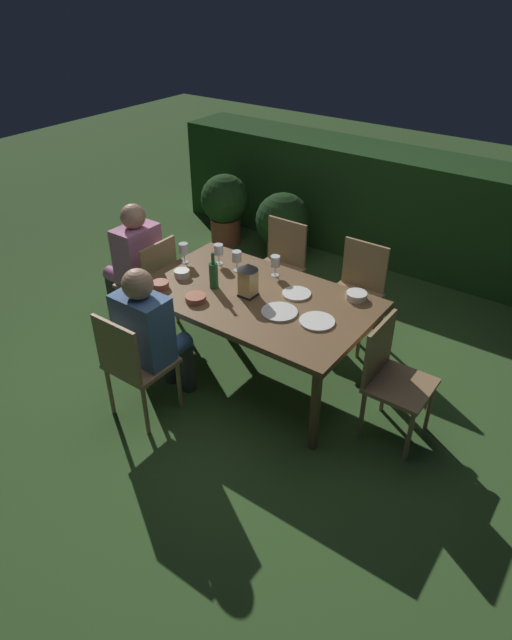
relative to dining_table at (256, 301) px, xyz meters
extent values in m
plane|color=#385B28|center=(0.00, 0.00, -0.67)|extent=(16.00, 16.00, 0.00)
cube|color=brown|center=(0.00, 0.00, 0.03)|extent=(1.74, 1.03, 0.04)
cube|color=brown|center=(-0.80, -0.45, -0.33)|extent=(0.05, 0.05, 0.68)
cube|color=brown|center=(0.80, -0.45, -0.33)|extent=(0.05, 0.05, 0.68)
cube|color=brown|center=(-0.80, 0.45, -0.33)|extent=(0.05, 0.05, 0.68)
cube|color=brown|center=(0.80, 0.45, -0.33)|extent=(0.05, 0.05, 0.68)
cube|color=#9E7A51|center=(-1.19, 0.00, -0.24)|extent=(0.40, 0.42, 0.03)
cube|color=#9E7A51|center=(-1.00, 0.00, -0.01)|extent=(0.03, 0.40, 0.42)
cylinder|color=#9E7A51|center=(-1.36, -0.18, -0.46)|extent=(0.03, 0.03, 0.42)
cylinder|color=#9E7A51|center=(-1.36, 0.18, -0.46)|extent=(0.03, 0.03, 0.42)
cylinder|color=#9E7A51|center=(-1.02, -0.18, -0.46)|extent=(0.03, 0.03, 0.42)
cylinder|color=#9E7A51|center=(-1.02, 0.18, -0.46)|extent=(0.03, 0.03, 0.42)
cube|color=#C675A3|center=(-1.25, 0.00, 0.03)|extent=(0.24, 0.38, 0.50)
sphere|color=tan|center=(-1.25, 0.00, 0.37)|extent=(0.21, 0.21, 0.21)
cylinder|color=#C675A3|center=(-1.39, -0.09, -0.21)|extent=(0.36, 0.13, 0.13)
cylinder|color=#C675A3|center=(-1.39, 0.09, -0.21)|extent=(0.36, 0.13, 0.13)
cylinder|color=#333338|center=(-1.55, -0.09, -0.45)|extent=(0.11, 0.11, 0.45)
cylinder|color=#333338|center=(-1.55, 0.09, -0.45)|extent=(0.11, 0.11, 0.45)
cube|color=#9E7A51|center=(1.19, 0.00, -0.24)|extent=(0.40, 0.42, 0.03)
cube|color=#9E7A51|center=(1.00, 0.00, -0.01)|extent=(0.03, 0.40, 0.42)
cylinder|color=#9E7A51|center=(1.36, 0.18, -0.46)|extent=(0.03, 0.03, 0.42)
cylinder|color=#9E7A51|center=(1.36, -0.18, -0.46)|extent=(0.03, 0.03, 0.42)
cylinder|color=#9E7A51|center=(1.02, 0.18, -0.46)|extent=(0.03, 0.03, 0.42)
cylinder|color=#9E7A51|center=(1.02, -0.18, -0.46)|extent=(0.03, 0.03, 0.42)
cube|color=#9E7A51|center=(0.39, 0.84, -0.24)|extent=(0.42, 0.40, 0.03)
cube|color=#9E7A51|center=(0.39, 1.02, -0.01)|extent=(0.40, 0.02, 0.42)
cylinder|color=#9E7A51|center=(0.57, 0.67, -0.46)|extent=(0.03, 0.03, 0.42)
cylinder|color=#9E7A51|center=(0.21, 0.67, -0.46)|extent=(0.03, 0.03, 0.42)
cylinder|color=#9E7A51|center=(0.57, 1.01, -0.46)|extent=(0.03, 0.03, 0.42)
cylinder|color=#9E7A51|center=(0.21, 1.01, -0.46)|extent=(0.03, 0.03, 0.42)
cube|color=#9E7A51|center=(-0.39, 0.84, -0.24)|extent=(0.42, 0.40, 0.03)
cube|color=#9E7A51|center=(-0.39, 1.02, -0.01)|extent=(0.40, 0.02, 0.42)
cylinder|color=#9E7A51|center=(-0.21, 0.67, -0.46)|extent=(0.03, 0.03, 0.42)
cylinder|color=#9E7A51|center=(-0.57, 0.67, -0.46)|extent=(0.03, 0.03, 0.42)
cylinder|color=#9E7A51|center=(-0.21, 1.01, -0.46)|extent=(0.03, 0.03, 0.42)
cylinder|color=#9E7A51|center=(-0.57, 1.01, -0.46)|extent=(0.03, 0.03, 0.42)
cube|color=#9E7A51|center=(-0.39, -0.84, -0.24)|extent=(0.42, 0.40, 0.03)
cube|color=#9E7A51|center=(-0.39, -1.02, -0.01)|extent=(0.40, 0.02, 0.42)
cylinder|color=#9E7A51|center=(-0.57, -0.67, -0.46)|extent=(0.03, 0.03, 0.42)
cylinder|color=#9E7A51|center=(-0.21, -0.67, -0.46)|extent=(0.03, 0.03, 0.42)
cylinder|color=#9E7A51|center=(-0.57, -1.01, -0.46)|extent=(0.03, 0.03, 0.42)
cylinder|color=#9E7A51|center=(-0.21, -1.01, -0.46)|extent=(0.03, 0.03, 0.42)
cube|color=#426699|center=(-0.39, -0.78, 0.03)|extent=(0.38, 0.24, 0.50)
sphere|color=tan|center=(-0.39, -0.78, 0.37)|extent=(0.21, 0.21, 0.21)
cylinder|color=#426699|center=(-0.48, -0.64, -0.21)|extent=(0.13, 0.36, 0.13)
cylinder|color=#426699|center=(-0.30, -0.64, -0.21)|extent=(0.13, 0.36, 0.13)
cylinder|color=#333338|center=(-0.48, -0.48, -0.45)|extent=(0.11, 0.11, 0.45)
cylinder|color=#333338|center=(-0.30, -0.48, -0.45)|extent=(0.11, 0.11, 0.45)
cube|color=black|center=(-0.05, -0.03, 0.06)|extent=(0.12, 0.12, 0.01)
cube|color=#F9D17A|center=(-0.05, -0.03, 0.17)|extent=(0.11, 0.11, 0.20)
cone|color=black|center=(-0.05, -0.03, 0.29)|extent=(0.15, 0.15, 0.05)
cylinder|color=#1E5B2D|center=(-0.33, -0.09, 0.15)|extent=(0.07, 0.07, 0.20)
cylinder|color=#1E5B2D|center=(-0.33, -0.09, 0.30)|extent=(0.03, 0.03, 0.09)
cylinder|color=silver|center=(-0.36, 0.23, 0.05)|extent=(0.06, 0.06, 0.00)
cylinder|color=silver|center=(-0.36, 0.23, 0.09)|extent=(0.01, 0.01, 0.08)
cylinder|color=silver|center=(-0.36, 0.23, 0.18)|extent=(0.08, 0.08, 0.08)
cylinder|color=maroon|center=(-0.36, 0.23, 0.15)|extent=(0.07, 0.07, 0.03)
cylinder|color=silver|center=(-0.06, 0.34, 0.05)|extent=(0.06, 0.06, 0.00)
cylinder|color=silver|center=(-0.06, 0.34, 0.09)|extent=(0.01, 0.01, 0.08)
cylinder|color=silver|center=(-0.06, 0.34, 0.18)|extent=(0.08, 0.08, 0.08)
cylinder|color=maroon|center=(-0.06, 0.34, 0.15)|extent=(0.07, 0.07, 0.03)
cylinder|color=silver|center=(-0.55, 0.25, 0.05)|extent=(0.06, 0.06, 0.00)
cylinder|color=silver|center=(-0.55, 0.25, 0.09)|extent=(0.01, 0.01, 0.08)
cylinder|color=silver|center=(-0.55, 0.25, 0.18)|extent=(0.08, 0.08, 0.08)
cylinder|color=maroon|center=(-0.55, 0.25, 0.15)|extent=(0.07, 0.07, 0.03)
cylinder|color=silver|center=(-0.80, 0.10, 0.05)|extent=(0.06, 0.06, 0.00)
cylinder|color=silver|center=(-0.80, 0.10, 0.09)|extent=(0.01, 0.01, 0.08)
cylinder|color=silver|center=(-0.80, 0.10, 0.18)|extent=(0.08, 0.08, 0.08)
cylinder|color=maroon|center=(-0.80, 0.10, 0.15)|extent=(0.07, 0.07, 0.03)
cylinder|color=silver|center=(0.27, -0.10, 0.06)|extent=(0.26, 0.26, 0.01)
cylinder|color=white|center=(0.55, -0.04, 0.06)|extent=(0.25, 0.25, 0.01)
cylinder|color=white|center=(0.24, 0.19, 0.06)|extent=(0.22, 0.22, 0.01)
cylinder|color=silver|center=(0.62, 0.40, 0.08)|extent=(0.15, 0.15, 0.05)
cylinder|color=#424C1E|center=(0.62, 0.40, 0.09)|extent=(0.13, 0.13, 0.02)
cylinder|color=#9E5138|center=(-0.31, -0.32, 0.07)|extent=(0.15, 0.15, 0.05)
cylinder|color=tan|center=(-0.31, -0.32, 0.08)|extent=(0.13, 0.13, 0.01)
cylinder|color=#9E5138|center=(-0.66, -0.33, 0.08)|extent=(0.13, 0.13, 0.05)
cylinder|color=#477533|center=(-0.66, -0.33, 0.09)|extent=(0.11, 0.11, 0.02)
cylinder|color=silver|center=(-0.65, -0.10, 0.08)|extent=(0.12, 0.12, 0.06)
cylinder|color=beige|center=(-0.65, -0.10, 0.09)|extent=(0.10, 0.10, 0.02)
cube|color=#1E4219|center=(0.00, 2.60, -0.09)|extent=(5.33, 0.68, 1.16)
cylinder|color=brown|center=(-1.73, 1.79, -0.52)|extent=(0.35, 0.35, 0.31)
sphere|color=#1E4219|center=(-1.73, 1.79, -0.13)|extent=(0.55, 0.55, 0.55)
cylinder|color=#9E5133|center=(-0.93, 1.78, -0.55)|extent=(0.33, 0.33, 0.23)
sphere|color=#193816|center=(-0.93, 1.78, -0.19)|extent=(0.59, 0.59, 0.59)
camera|label=1|loc=(2.07, -2.87, 2.14)|focal=31.01mm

